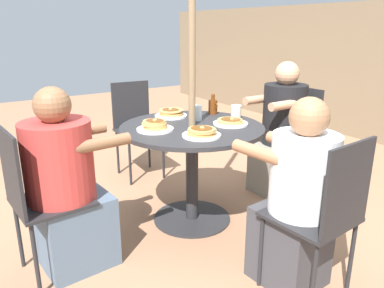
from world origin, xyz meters
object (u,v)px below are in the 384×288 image
at_px(diner_south, 281,135).
at_px(drinking_glass_a, 197,113).
at_px(pancake_plate_c, 202,133).
at_px(pancake_plate_d, 230,122).
at_px(diner_north, 67,191).
at_px(patio_chair_west, 136,123).
at_px(patio_chair_north, 36,194).
at_px(patio_table, 192,147).
at_px(pancake_plate_b, 155,126).
at_px(patio_chair_east, 325,211).
at_px(pancake_plate_a, 171,114).
at_px(coffee_cup, 236,111).
at_px(patio_chair_south, 294,132).
at_px(syrup_bottle, 213,106).
at_px(diner_east, 296,204).

relative_size(diner_south, drinking_glass_a, 9.89).
bearing_deg(pancake_plate_c, pancake_plate_d, 110.69).
distance_m(diner_north, patio_chair_west, 1.56).
xyz_separation_m(patio_chair_north, diner_south, (-0.08, 2.06, -0.00)).
relative_size(patio_table, patio_chair_north, 1.14).
xyz_separation_m(patio_chair_west, pancake_plate_b, (1.07, -0.36, 0.25)).
height_order(patio_chair_east, diner_south, diner_south).
distance_m(patio_chair_north, pancake_plate_c, 1.06).
bearing_deg(pancake_plate_a, patio_chair_north, -70.29).
relative_size(coffee_cup, drinking_glass_a, 0.84).
relative_size(patio_chair_south, diner_south, 0.79).
height_order(patio_chair_west, pancake_plate_a, patio_chair_west).
distance_m(diner_north, patio_chair_south, 2.06).
height_order(patio_table, coffee_cup, coffee_cup).
bearing_deg(patio_chair_east, pancake_plate_b, 103.17).
relative_size(patio_chair_east, patio_chair_south, 1.00).
bearing_deg(drinking_glass_a, patio_chair_west, -177.60).
distance_m(pancake_plate_b, syrup_bottle, 0.67).
height_order(pancake_plate_b, pancake_plate_c, pancake_plate_b).
height_order(patio_chair_west, syrup_bottle, patio_chair_west).
relative_size(patio_chair_south, drinking_glass_a, 7.84).
bearing_deg(coffee_cup, pancake_plate_b, -91.99).
xyz_separation_m(patio_chair_south, pancake_plate_d, (0.13, -0.86, 0.24)).
distance_m(patio_table, patio_chair_north, 1.12).
xyz_separation_m(pancake_plate_c, coffee_cup, (-0.28, 0.54, 0.03)).
xyz_separation_m(pancake_plate_c, drinking_glass_a, (-0.37, 0.23, 0.03)).
distance_m(patio_chair_south, syrup_bottle, 0.83).
height_order(diner_south, pancake_plate_b, diner_south).
xyz_separation_m(patio_table, pancake_plate_c, (0.26, -0.10, 0.18)).
bearing_deg(patio_chair_west, pancake_plate_b, 75.56).
relative_size(diner_east, diner_south, 0.95).
xyz_separation_m(diner_north, patio_chair_east, (1.06, 1.01, 0.03)).
bearing_deg(pancake_plate_c, pancake_plate_b, -149.76).
xyz_separation_m(patio_chair_south, pancake_plate_c, (0.27, -1.22, 0.24)).
bearing_deg(pancake_plate_c, pancake_plate_a, 167.90).
distance_m(patio_chair_west, drinking_glass_a, 1.04).
distance_m(pancake_plate_a, syrup_bottle, 0.36).
height_order(diner_east, pancake_plate_d, diner_east).
relative_size(pancake_plate_a, pancake_plate_d, 1.00).
height_order(diner_east, patio_chair_south, diner_east).
xyz_separation_m(diner_north, diner_east, (0.88, 1.00, -0.00)).
bearing_deg(diner_north, pancake_plate_a, 108.69).
distance_m(pancake_plate_c, drinking_glass_a, 0.44).
xyz_separation_m(pancake_plate_d, syrup_bottle, (-0.36, 0.11, 0.05)).
xyz_separation_m(pancake_plate_c, pancake_plate_d, (-0.14, 0.36, -0.01)).
height_order(patio_chair_south, coffee_cup, patio_chair_south).
xyz_separation_m(patio_table, patio_chair_south, (-0.01, 1.12, -0.06)).
relative_size(patio_chair_east, syrup_bottle, 5.71).
bearing_deg(patio_chair_east, pancake_plate_c, 97.66).
bearing_deg(drinking_glass_a, pancake_plate_a, -155.61).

